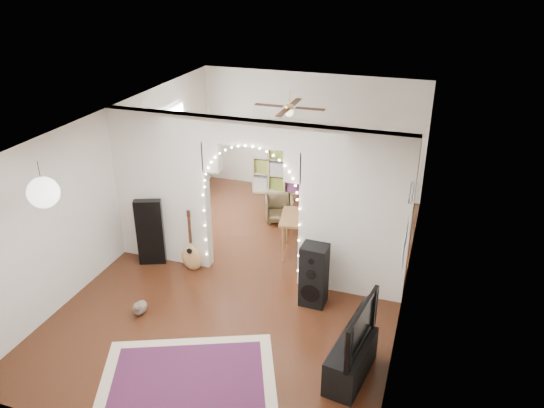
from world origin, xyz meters
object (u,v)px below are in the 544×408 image
(dining_chair_left, at_px, (279,209))
(floor_speaker, at_px, (314,275))
(bookcase, at_px, (287,159))
(media_console, at_px, (351,361))
(dining_chair_right, at_px, (328,206))
(acoustic_guitar, at_px, (191,248))
(dining_table, at_px, (315,221))

(dining_chair_left, bearing_deg, floor_speaker, -83.66)
(bookcase, distance_m, dining_chair_left, 1.58)
(media_console, bearing_deg, dining_chair_right, 115.58)
(acoustic_guitar, distance_m, bookcase, 3.81)
(bookcase, relative_size, dining_chair_right, 2.85)
(floor_speaker, height_order, dining_chair_left, floor_speaker)
(bookcase, xyz_separation_m, dining_chair_left, (0.28, -1.46, -0.54))
(media_console, bearing_deg, dining_chair_left, 128.41)
(acoustic_guitar, distance_m, media_console, 3.51)
(floor_speaker, height_order, bookcase, bookcase)
(acoustic_guitar, distance_m, dining_table, 2.22)
(acoustic_guitar, xyz_separation_m, media_console, (3.08, -1.68, -0.17))
(dining_chair_left, relative_size, dining_chair_right, 1.02)
(media_console, bearing_deg, acoustic_guitar, 160.43)
(acoustic_guitar, xyz_separation_m, dining_chair_right, (1.78, 2.72, -0.17))
(acoustic_guitar, relative_size, dining_chair_left, 1.70)
(dining_table, bearing_deg, dining_chair_right, 83.47)
(media_console, distance_m, dining_chair_right, 4.59)
(dining_chair_right, bearing_deg, acoustic_guitar, -115.00)
(bookcase, xyz_separation_m, dining_table, (1.30, -2.59, -0.12))
(bookcase, distance_m, dining_table, 2.90)
(media_console, relative_size, dining_table, 0.76)
(floor_speaker, relative_size, dining_chair_left, 1.79)
(floor_speaker, bearing_deg, bookcase, 114.64)
(floor_speaker, bearing_deg, media_console, -56.43)
(dining_chair_left, bearing_deg, dining_chair_right, 2.72)
(acoustic_guitar, height_order, dining_table, acoustic_guitar)
(floor_speaker, relative_size, media_console, 1.02)
(acoustic_guitar, relative_size, media_console, 0.97)
(media_console, height_order, dining_chair_right, dining_chair_right)
(bookcase, bearing_deg, dining_table, -76.60)
(dining_table, relative_size, dining_chair_left, 2.32)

